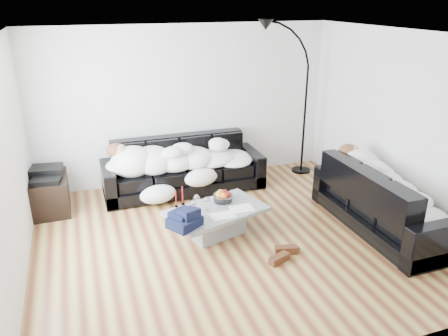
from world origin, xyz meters
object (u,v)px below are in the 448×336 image
object	(u,v)px
sofa_back	(183,166)
wine_glass_c	(207,204)
fruit_bowl	(223,196)
sleeper_back	(184,154)
floor_lamp	(305,109)
candle_right	(183,195)
stereo	(46,173)
wine_glass_a	(197,201)
wine_glass_b	(194,207)
sleeper_right	(387,185)
sofa_right	(385,198)
av_cabinet	(50,194)
candle_left	(176,199)
coffee_table	(216,222)
shoes	(283,254)

from	to	relation	value
sofa_back	wine_glass_c	distance (m)	1.54
sofa_back	fruit_bowl	world-z (taller)	sofa_back
sleeper_back	floor_lamp	size ratio (longest dim) A/B	0.93
candle_right	stereo	distance (m)	2.10
sofa_back	wine_glass_a	xyz separation A→B (m)	(-0.18, -1.43, 0.05)
sleeper_back	stereo	xyz separation A→B (m)	(-2.06, -0.04, -0.04)
floor_lamp	sofa_back	bearing A→B (deg)	167.18
wine_glass_a	wine_glass_c	bearing A→B (deg)	-45.66
wine_glass_b	candle_right	bearing A→B (deg)	104.10
fruit_bowl	sleeper_right	bearing A→B (deg)	-20.70
sofa_right	sofa_back	bearing A→B (deg)	46.77
sofa_right	sleeper_right	xyz separation A→B (m)	(0.00, 0.00, 0.21)
wine_glass_a	sofa_right	bearing A→B (deg)	-15.98
stereo	sleeper_back	bearing A→B (deg)	9.31
sofa_right	stereo	distance (m)	4.79
wine_glass_a	av_cabinet	xyz separation A→B (m)	(-1.88, 1.34, -0.20)
candle_left	coffee_table	bearing A→B (deg)	-26.82
sofa_back	candle_left	bearing A→B (deg)	-108.11
coffee_table	floor_lamp	size ratio (longest dim) A/B	0.55
wine_glass_b	shoes	bearing A→B (deg)	-42.35
sleeper_right	wine_glass_b	bearing A→B (deg)	77.26
sleeper_back	fruit_bowl	size ratio (longest dim) A/B	8.28
sleeper_right	shoes	xyz separation A→B (m)	(-1.63, -0.24, -0.60)
candle_right	wine_glass_b	bearing A→B (deg)	-75.90
fruit_bowl	floor_lamp	distance (m)	2.59
coffee_table	wine_glass_c	size ratio (longest dim) A/B	6.96
coffee_table	stereo	distance (m)	2.61
wine_glass_b	stereo	world-z (taller)	stereo
sofa_back	sofa_right	size ratio (longest dim) A/B	1.18
sofa_back	wine_glass_b	xyz separation A→B (m)	(-0.26, -1.56, 0.04)
sofa_back	wine_glass_b	world-z (taller)	sofa_back
coffee_table	stereo	world-z (taller)	stereo
coffee_table	candle_left	world-z (taller)	candle_left
wine_glass_c	wine_glass_a	bearing A→B (deg)	134.34
sofa_right	coffee_table	world-z (taller)	sofa_right
sofa_back	shoes	bearing A→B (deg)	-75.00
sleeper_right	wine_glass_a	world-z (taller)	sleeper_right
sofa_right	av_cabinet	xyz separation A→B (m)	(-4.33, 2.04, -0.17)
sofa_back	wine_glass_a	world-z (taller)	sofa_back
av_cabinet	shoes	bearing A→B (deg)	-40.48
av_cabinet	wine_glass_c	bearing A→B (deg)	-36.33
coffee_table	candle_right	xyz separation A→B (m)	(-0.38, 0.29, 0.32)
candle_left	candle_right	distance (m)	0.11
sleeper_right	coffee_table	distance (m)	2.34
sofa_right	shoes	world-z (taller)	sofa_right
sofa_right	shoes	bearing A→B (deg)	98.43
sofa_back	sleeper_back	distance (m)	0.22
wine_glass_b	shoes	xyz separation A→B (m)	(0.89, -0.81, -0.41)
fruit_bowl	av_cabinet	xyz separation A→B (m)	(-2.28, 1.27, -0.19)
sleeper_back	wine_glass_c	bearing A→B (deg)	-92.84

